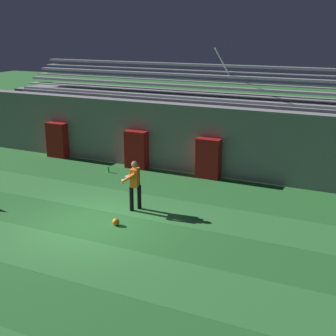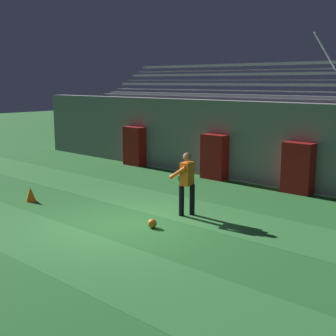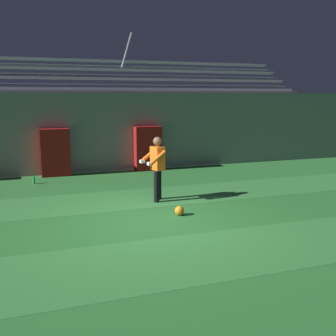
# 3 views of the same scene
# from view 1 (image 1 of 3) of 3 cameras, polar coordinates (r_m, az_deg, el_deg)

# --- Properties ---
(ground_plane) EXTENTS (80.00, 80.00, 0.00)m
(ground_plane) POSITION_cam_1_polar(r_m,az_deg,el_deg) (14.58, -9.61, -6.87)
(ground_plane) COLOR #286B2D
(turf_stripe_mid) EXTENTS (28.00, 2.03, 0.01)m
(turf_stripe_mid) POSITION_cam_1_polar(r_m,az_deg,el_deg) (13.20, -14.44, -9.79)
(turf_stripe_mid) COLOR #337A38
(turf_stripe_mid) RESTS_ON ground
(turf_stripe_far) EXTENTS (28.00, 2.03, 0.01)m
(turf_stripe_far) POSITION_cam_1_polar(r_m,az_deg,el_deg) (16.23, -5.34, -4.19)
(turf_stripe_far) COLOR #337A38
(turf_stripe_far) RESTS_ON ground
(back_wall) EXTENTS (24.00, 0.60, 2.80)m
(back_wall) POSITION_cam_1_polar(r_m,az_deg,el_deg) (19.54, 1.07, 3.79)
(back_wall) COLOR gray
(back_wall) RESTS_ON ground
(padding_pillar_gate_left) EXTENTS (0.96, 0.44, 1.61)m
(padding_pillar_gate_left) POSITION_cam_1_polar(r_m,az_deg,el_deg) (19.92, -3.88, 2.24)
(padding_pillar_gate_left) COLOR maroon
(padding_pillar_gate_left) RESTS_ON ground
(padding_pillar_gate_right) EXTENTS (0.96, 0.44, 1.61)m
(padding_pillar_gate_right) POSITION_cam_1_polar(r_m,az_deg,el_deg) (18.59, 4.95, 1.16)
(padding_pillar_gate_right) COLOR maroon
(padding_pillar_gate_right) RESTS_ON ground
(padding_pillar_far_left) EXTENTS (0.96, 0.44, 1.61)m
(padding_pillar_far_left) POSITION_cam_1_polar(r_m,az_deg,el_deg) (22.20, -13.36, 3.34)
(padding_pillar_far_left) COLOR maroon
(padding_pillar_far_left) RESTS_ON ground
(bleacher_stand) EXTENTS (18.00, 3.35, 5.03)m
(bleacher_stand) POSITION_cam_1_polar(r_m,az_deg,el_deg) (21.31, 3.29, 5.13)
(bleacher_stand) COLOR gray
(bleacher_stand) RESTS_ON ground
(goalkeeper) EXTENTS (0.60, 0.66, 1.67)m
(goalkeeper) POSITION_cam_1_polar(r_m,az_deg,el_deg) (15.26, -4.10, -1.74)
(goalkeeper) COLOR black
(goalkeeper) RESTS_ON ground
(soccer_ball) EXTENTS (0.22, 0.22, 0.22)m
(soccer_ball) POSITION_cam_1_polar(r_m,az_deg,el_deg) (14.40, -6.37, -6.55)
(soccer_ball) COLOR orange
(soccer_ball) RESTS_ON ground
(water_bottle) EXTENTS (0.07, 0.07, 0.24)m
(water_bottle) POSITION_cam_1_polar(r_m,az_deg,el_deg) (19.58, -7.26, -0.19)
(water_bottle) COLOR green
(water_bottle) RESTS_ON ground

